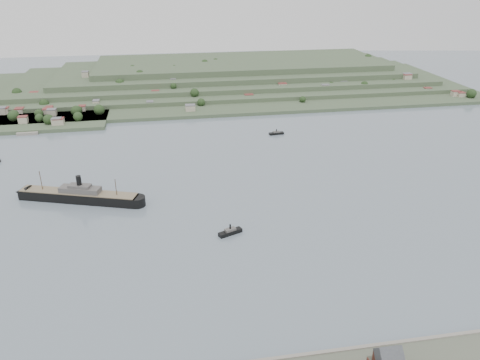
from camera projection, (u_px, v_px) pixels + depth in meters
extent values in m
plane|color=slate|center=(253.00, 207.00, 348.74)|extent=(1400.00, 1400.00, 0.00)
cube|color=gray|center=(316.00, 355.00, 214.67)|extent=(220.00, 2.00, 2.60)
cube|color=#383B40|center=(389.00, 355.00, 201.45)|extent=(10.40, 10.18, 10.18)
cube|color=#3D5035|center=(204.00, 90.00, 670.52)|extent=(760.00, 260.00, 4.00)
cube|color=#3D5035|center=(216.00, 83.00, 694.14)|extent=(680.00, 220.00, 5.00)
cube|color=#3D5035|center=(224.00, 77.00, 707.61)|extent=(600.00, 200.00, 6.00)
cube|color=#3D5035|center=(232.00, 70.00, 720.67)|extent=(520.00, 180.00, 7.00)
cube|color=#3D5035|center=(240.00, 63.00, 733.32)|extent=(440.00, 160.00, 8.00)
cube|color=#3D5035|center=(41.00, 120.00, 541.01)|extent=(150.00, 90.00, 4.00)
cube|color=gray|center=(28.00, 132.00, 502.85)|extent=(22.00, 14.00, 2.80)
cube|color=black|center=(79.00, 197.00, 356.70)|extent=(92.29, 42.02, 7.26)
cone|color=black|center=(23.00, 193.00, 363.43)|extent=(15.80, 15.80, 12.44)
cylinder|color=black|center=(137.00, 201.00, 349.97)|extent=(12.44, 12.44, 7.26)
cube|color=#73654C|center=(78.00, 192.00, 355.06)|extent=(90.00, 40.37, 0.62)
cube|color=#4E4B49|center=(80.00, 190.00, 353.81)|extent=(32.45, 18.91, 4.15)
cube|color=#4E4B49|center=(80.00, 186.00, 352.65)|extent=(18.04, 12.24, 2.59)
cylinder|color=black|center=(79.00, 182.00, 351.01)|extent=(3.73, 3.73, 9.33)
cylinder|color=#463220|center=(41.00, 181.00, 356.36)|extent=(0.52, 0.52, 16.59)
cylinder|color=#463220|center=(116.00, 188.00, 348.12)|extent=(0.52, 0.52, 14.51)
cube|color=black|center=(230.00, 232.00, 313.31)|extent=(17.11, 10.44, 2.67)
cube|color=#4E4B49|center=(230.00, 230.00, 312.48)|extent=(8.29, 6.14, 2.00)
cylinder|color=black|center=(230.00, 227.00, 311.55)|extent=(1.11, 1.11, 3.89)
cube|color=black|center=(276.00, 133.00, 499.96)|extent=(16.31, 5.91, 2.13)
cube|color=#4E4B49|center=(276.00, 132.00, 499.30)|extent=(7.48, 4.21, 1.60)
cylinder|color=black|center=(276.00, 130.00, 498.56)|extent=(0.89, 0.89, 3.10)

